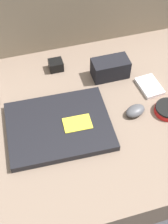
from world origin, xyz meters
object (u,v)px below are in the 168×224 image
Objects in this scene: laptop at (59,126)px; phone_black at (150,86)px; camera_pouch at (110,68)px; charger_brick at (56,65)px; computer_mouse at (135,111)px; speaker_puck at (168,109)px.

laptop is 3.16× the size of phone_black.
camera_pouch is at bearing 135.18° from phone_black.
camera_pouch reaches higher than phone_black.
charger_brick reaches higher than phone_black.
computer_mouse is at bearing -83.69° from camera_pouch.
speaker_puck is (0.11, -0.02, -0.00)m from computer_mouse.
camera_pouch reaches higher than charger_brick.
camera_pouch is (0.24, 0.19, 0.02)m from laptop.
laptop is 0.37m from phone_black.
charger_brick is at bearing 108.80° from computer_mouse.
computer_mouse is (0.26, -0.01, 0.00)m from laptop.
phone_black is (0.10, 0.10, -0.01)m from computer_mouse.
speaker_puck is 0.26m from camera_pouch.
computer_mouse is at bearing 0.04° from laptop.
charger_brick is at bearing 81.73° from laptop.
laptop reaches higher than phone_black.
phone_black is 0.36m from charger_brick.
camera_pouch is 2.57× the size of charger_brick.
laptop is at bearing 174.80° from speaker_puck.
speaker_puck is 1.74× the size of charger_brick.
phone_black is at bearing 16.39° from laptop.
charger_brick is at bearing 154.19° from camera_pouch.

